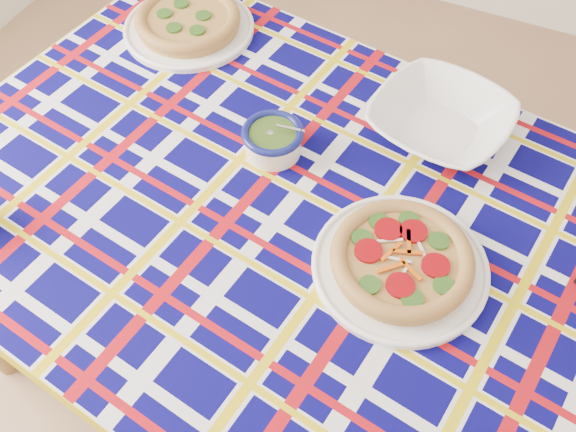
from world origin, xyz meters
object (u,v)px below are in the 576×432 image
at_px(dining_table, 318,248).
at_px(main_focaccia_plate, 402,259).
at_px(pesto_bowl, 273,139).
at_px(serving_bowl, 440,121).

relative_size(dining_table, main_focaccia_plate, 5.32).
distance_m(main_focaccia_plate, pesto_bowl, 0.36).
relative_size(dining_table, serving_bowl, 6.19).
height_order(dining_table, serving_bowl, serving_bowl).
distance_m(pesto_bowl, serving_bowl, 0.35).
relative_size(pesto_bowl, serving_bowl, 0.45).
height_order(main_focaccia_plate, pesto_bowl, pesto_bowl).
relative_size(main_focaccia_plate, serving_bowl, 1.16).
bearing_deg(serving_bowl, dining_table, -112.07).
relative_size(dining_table, pesto_bowl, 13.78).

